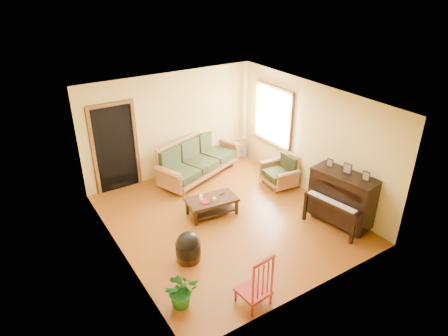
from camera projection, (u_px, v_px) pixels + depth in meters
floor at (226, 218)px, 8.47m from camera, size 5.00×5.00×0.00m
doorway at (115, 149)px, 9.18m from camera, size 1.08×0.16×2.05m
window at (273, 115)px, 9.82m from camera, size 0.12×1.36×1.46m
sofa at (199, 159)px, 9.95m from camera, size 2.50×1.71×0.99m
coffee_table at (212, 206)px, 8.53m from camera, size 1.12×0.69×0.39m
armchair at (279, 171)px, 9.57m from camera, size 0.83×0.87×0.80m
piano at (342, 199)px, 8.07m from camera, size 0.99×1.41×1.15m
footstool at (188, 250)px, 7.19m from camera, size 0.55×0.55×0.43m
red_chair at (254, 279)px, 6.15m from camera, size 0.51×0.55×0.98m
leaning_frame at (239, 148)px, 11.07m from camera, size 0.41×0.21×0.53m
ceramic_crock at (243, 152)px, 11.17m from camera, size 0.26×0.26×0.25m
potted_plant at (181, 290)px, 6.19m from camera, size 0.65×0.59×0.60m
book at (202, 203)px, 8.27m from camera, size 0.19×0.23×0.02m
candle at (201, 198)px, 8.36m from camera, size 0.09×0.09×0.12m
glass_jar at (214, 199)px, 8.38m from camera, size 0.11×0.11×0.06m
remote at (222, 194)px, 8.61m from camera, size 0.14×0.07×0.01m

